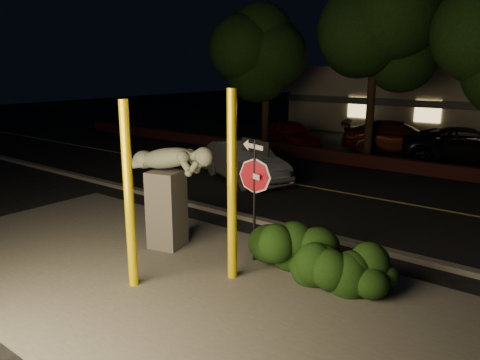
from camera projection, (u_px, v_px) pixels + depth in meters
name	position (u px, v px, depth m)	size (l,w,h in m)	color
ground	(396.00, 179.00, 17.19)	(90.00, 90.00, 0.00)	black
patio	(186.00, 288.00, 8.77)	(14.00, 6.00, 0.02)	#4C4944
road	(363.00, 196.00, 14.89)	(80.00, 8.00, 0.01)	black
lane_marking	(363.00, 196.00, 14.89)	(80.00, 0.12, 0.01)	gold
curb	(295.00, 229.00, 11.74)	(80.00, 0.25, 0.12)	#4C4944
brick_wall	(409.00, 166.00, 18.13)	(40.00, 0.35, 0.50)	#411714
parking_lot	(448.00, 152.00, 22.55)	(40.00, 12.00, 0.01)	black
tree_far_a	(266.00, 39.00, 22.99)	(4.60, 4.60, 7.43)	black
tree_far_b	(376.00, 17.00, 19.69)	(5.20, 5.20, 8.41)	black
yellow_pole_left	(129.00, 197.00, 8.46)	(0.18, 0.18, 3.50)	#FFDB01
yellow_pole_right	(232.00, 187.00, 8.77)	(0.18, 0.18, 3.68)	yellow
signpost	(255.00, 176.00, 9.55)	(0.86, 0.28, 2.62)	black
sculpture	(167.00, 185.00, 10.41)	(2.23, 1.10, 2.39)	#4C4944
hedge_center	(292.00, 244.00, 9.49)	(2.10, 0.98, 1.09)	black
hedge_right	(318.00, 260.00, 8.83)	(1.50, 0.80, 0.98)	black
hedge_far_right	(371.00, 271.00, 8.34)	(1.42, 0.89, 0.99)	black
silver_sedan	(244.00, 161.00, 16.76)	(1.51, 4.33, 1.43)	#AEAEB3
parked_car_red	(290.00, 134.00, 23.69)	(1.62, 4.02, 1.37)	maroon
parked_car_darkred	(397.00, 137.00, 22.22)	(2.09, 5.14, 1.49)	#3C130B
parked_car_dark	(468.00, 146.00, 19.85)	(2.47, 5.35, 1.49)	black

